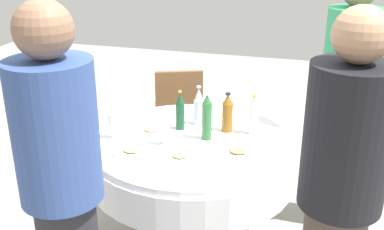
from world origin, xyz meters
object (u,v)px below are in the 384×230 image
plate_front (238,153)px  chair_inner (178,107)px  bottle_green_south (207,118)px  bottle_amber_outer (227,114)px  plate_rear (180,157)px  plate_west (151,131)px  person_north (345,102)px  bottle_clear_far (254,116)px  person_south (338,203)px  bottle_clear_east (199,107)px  wine_glass_outer (163,129)px  person_far (63,196)px  wine_glass_east (114,121)px  wine_glass_inner (211,94)px  plate_near (132,152)px  bottle_dark_green_north (180,112)px  dining_table (192,161)px

plate_front → chair_inner: (-0.76, 1.20, -0.23)m
bottle_green_south → bottle_amber_outer: (0.09, 0.15, -0.02)m
plate_rear → chair_inner: (-0.46, 1.35, -0.23)m
plate_west → person_north: size_ratio=0.13×
bottle_green_south → chair_inner: bottle_green_south is taller
bottle_clear_far → person_south: person_south is taller
plate_front → bottle_clear_east: bearing=132.4°
wine_glass_outer → bottle_green_south: bearing=33.3°
bottle_clear_far → bottle_amber_outer: bottle_clear_far is taller
person_south → person_far: 1.14m
plate_front → chair_inner: 1.44m
wine_glass_east → person_north: size_ratio=0.09×
wine_glass_outer → plate_front: 0.47m
wine_glass_inner → plate_rear: 0.80m
bottle_clear_far → bottle_clear_east: (-0.37, 0.05, 0.00)m
wine_glass_inner → plate_near: size_ratio=0.79×
plate_front → person_far: 1.09m
plate_front → person_far: size_ratio=0.13×
plate_near → person_south: bearing=-21.9°
wine_glass_inner → bottle_dark_green_north: bearing=-105.3°
person_far → wine_glass_east: bearing=-63.5°
plate_near → person_far: 0.77m
bottle_dark_green_north → person_south: (0.98, -0.88, 0.03)m
bottle_amber_outer → wine_glass_inner: (-0.20, 0.33, -0.00)m
dining_table → plate_near: (-0.28, -0.29, 0.16)m
bottle_amber_outer → wine_glass_east: (-0.65, -0.31, -0.00)m
bottle_dark_green_north → chair_inner: bottle_dark_green_north is taller
dining_table → bottle_amber_outer: (0.18, 0.19, 0.27)m
bottle_dark_green_north → person_north: person_north is taller
person_far → chair_inner: 2.17m
bottle_amber_outer → plate_rear: 0.50m
plate_near → plate_west: 0.32m
plate_west → person_south: bearing=-34.2°
wine_glass_east → person_far: bearing=-76.8°
bottle_green_south → plate_west: size_ratio=1.39×
bottle_clear_east → wine_glass_east: (-0.44, -0.37, -0.00)m
person_far → plate_west: bearing=-75.0°
plate_west → plate_front: same height
wine_glass_east → person_far: 0.95m
dining_table → wine_glass_east: bearing=-165.4°
plate_near → plate_rear: bearing=3.3°
bottle_clear_far → person_far: 1.38m
wine_glass_east → person_far: (0.22, -0.93, 0.05)m
bottle_dark_green_north → bottle_clear_far: size_ratio=1.00×
bottle_dark_green_north → wine_glass_outer: (-0.03, -0.26, -0.02)m
bottle_green_south → plate_west: bottle_green_south is taller
wine_glass_inner → person_north: bearing=-0.8°
plate_west → person_south: person_south is taller
dining_table → plate_west: (-0.28, 0.02, 0.16)m
dining_table → plate_front: (0.31, -0.13, 0.16)m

